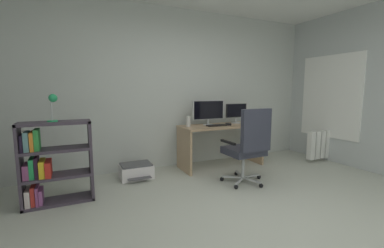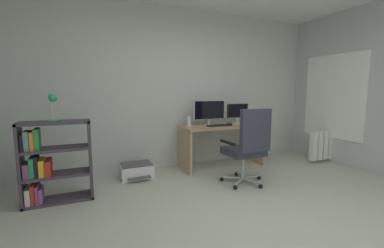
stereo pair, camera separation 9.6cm
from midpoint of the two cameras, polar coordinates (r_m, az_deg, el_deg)
ground_plane at (r=2.88m, az=14.90°, el=-20.40°), size 5.39×4.43×0.02m
wall_back at (r=4.53m, az=-2.80°, el=7.76°), size 5.39×0.10×2.69m
window_pane at (r=5.41m, az=29.31°, el=5.29°), size 0.01×1.11×1.43m
window_frame at (r=5.40m, az=29.26°, el=5.29°), size 0.02×1.19×1.51m
desk at (r=4.49m, az=7.29°, el=-2.67°), size 1.44×0.58×0.73m
monitor_main at (r=4.41m, az=4.46°, el=2.95°), size 0.59×0.18×0.42m
monitor_secondary at (r=4.71m, az=10.65°, el=2.67°), size 0.41×0.18×0.35m
keyboard at (r=4.31m, az=6.27°, el=-0.33°), size 0.34×0.13×0.02m
computer_mouse at (r=4.43m, az=8.88°, el=-0.08°), size 0.06×0.10×0.03m
desktop_speaker at (r=4.21m, az=-0.03°, el=0.56°), size 0.07×0.07×0.17m
office_chair at (r=3.65m, az=13.06°, el=-4.49°), size 0.62×0.63×1.08m
bookshelf at (r=3.45m, az=-28.41°, el=-7.74°), size 0.76×0.30×0.97m
desk_lamp at (r=3.34m, az=-27.78°, el=4.20°), size 0.12×0.11×0.31m
printer at (r=4.06m, az=-11.55°, el=-10.07°), size 0.48×0.44×0.22m
radiator at (r=5.42m, az=28.10°, el=-4.07°), size 0.77×0.10×0.52m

